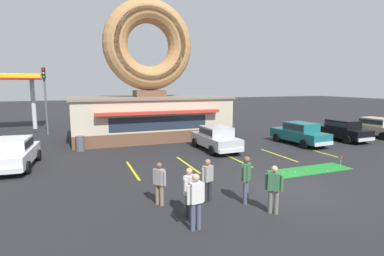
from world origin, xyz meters
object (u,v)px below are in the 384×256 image
Objects in this scene: car_champagne at (375,126)px; pedestrian_blue_sweater_man at (208,179)px; car_silver at (216,137)px; pedestrian_beanie_man at (274,187)px; pedestrian_leather_jacket_man at (159,182)px; pedestrian_clipboard_woman at (189,190)px; pedestrian_crossing_woman at (246,177)px; car_black at (341,129)px; car_teal at (300,132)px; trash_bin at (80,143)px; putting_flag_pin at (342,159)px; car_white at (14,152)px; traffic_light_pole at (45,92)px; pedestrian_hooded_kid at (196,199)px; golf_ball at (295,172)px.

car_champagne is 20.27m from pedestrian_blue_sweater_man.
car_silver is 2.75× the size of pedestrian_beanie_man.
pedestrian_clipboard_woman is at bearing -61.70° from pedestrian_leather_jacket_man.
pedestrian_crossing_woman reaches higher than pedestrian_leather_jacket_man.
pedestrian_clipboard_woman is 2.34m from pedestrian_crossing_woman.
car_black is (10.76, -0.27, 0.00)m from car_silver.
car_teal is 1.01× the size of car_black.
pedestrian_beanie_man is 0.94× the size of pedestrian_crossing_woman.
trash_bin is (-14.95, 3.48, -0.37)m from car_teal.
putting_flag_pin is 0.12× the size of car_white.
car_teal is at bearing 40.45° from pedestrian_crossing_woman.
pedestrian_clipboard_woman is at bearing -53.27° from car_white.
car_white is (-11.63, -0.10, 0.00)m from car_silver.
car_silver is 0.98× the size of car_teal.
pedestrian_beanie_man reaches higher than pedestrian_leather_jacket_man.
car_champagne is at bearing 25.41° from pedestrian_crossing_woman.
traffic_light_pole reaches higher than pedestrian_blue_sweater_man.
trash_bin is at bearing 103.31° from pedestrian_leather_jacket_man.
traffic_light_pole is (-15.32, 16.87, 3.27)m from putting_flag_pin.
pedestrian_hooded_kid is 0.99m from pedestrian_clipboard_woman.
pedestrian_leather_jacket_man is at bearing 148.11° from pedestrian_beanie_man.
pedestrian_blue_sweater_man is 1.41m from pedestrian_crossing_woman.
car_silver is at bearing 0.48° from car_white.
car_white is 13.18m from pedestrian_beanie_man.
car_white is (-16.09, 5.97, 0.43)m from putting_flag_pin.
car_teal is 14.43m from pedestrian_clipboard_woman.
traffic_light_pole reaches higher than pedestrian_hooded_kid.
traffic_light_pole is (-17.45, 11.20, 2.84)m from car_teal.
car_champagne is 21.75m from pedestrian_leather_jacket_man.
car_silver is 4.69× the size of trash_bin.
pedestrian_blue_sweater_man is (-5.56, -1.78, 0.85)m from golf_ball.
car_champagne is at bearing 1.73° from car_teal.
golf_ball is 0.03× the size of pedestrian_blue_sweater_man.
traffic_light_pole reaches higher than putting_flag_pin.
putting_flag_pin is at bearing 0.30° from golf_ball.
pedestrian_blue_sweater_man is (-18.76, -7.70, 0.03)m from car_champagne.
pedestrian_hooded_kid is 2.87m from pedestrian_beanie_man.
car_black is 18.12m from pedestrian_leather_jacket_man.
trash_bin is 0.17× the size of traffic_light_pole.
pedestrian_crossing_woman is at bearing -108.67° from car_silver.
traffic_light_pole is (-2.50, 7.72, 3.21)m from trash_bin.
golf_ball is 0.01× the size of car_white.
pedestrian_hooded_kid reaches higher than pedestrian_blue_sweater_man.
car_teal is 4.17m from car_black.
car_champagne is at bearing 25.55° from pedestrian_hooded_kid.
car_champagne is at bearing 19.67° from pedestrian_leather_jacket_man.
traffic_light_pole is (-8.38, 20.38, 2.79)m from pedestrian_beanie_man.
trash_bin is (-9.79, 9.16, 0.45)m from golf_ball.
car_teal is at bearing 47.73° from golf_ball.
car_silver is 8.93m from pedestrian_crossing_woman.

